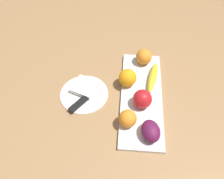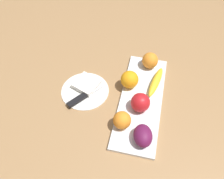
% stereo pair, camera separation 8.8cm
% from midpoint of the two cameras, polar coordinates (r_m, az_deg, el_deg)
% --- Properties ---
extents(ground_plane, '(2.40, 2.40, 0.00)m').
position_cam_midpoint_polar(ground_plane, '(0.99, 9.26, -3.49)').
color(ground_plane, '#987149').
extents(fruit_tray, '(0.48, 0.17, 0.01)m').
position_cam_midpoint_polar(fruit_tray, '(0.99, 9.15, -2.65)').
color(fruit_tray, silver).
rests_on(fruit_tray, ground_plane).
extents(apple, '(0.07, 0.07, 0.07)m').
position_cam_midpoint_polar(apple, '(0.93, 9.33, -3.20)').
color(apple, red).
rests_on(apple, fruit_tray).
extents(banana, '(0.17, 0.06, 0.03)m').
position_cam_midpoint_polar(banana, '(1.04, 12.71, 1.65)').
color(banana, yellow).
rests_on(banana, fruit_tray).
extents(orange_near_apple, '(0.07, 0.07, 0.07)m').
position_cam_midpoint_polar(orange_near_apple, '(0.89, 5.27, -7.40)').
color(orange_near_apple, orange).
rests_on(orange_near_apple, fruit_tray).
extents(orange_near_banana, '(0.07, 0.07, 0.07)m').
position_cam_midpoint_polar(orange_near_banana, '(1.09, 11.29, 6.63)').
color(orange_near_banana, orange).
rests_on(orange_near_banana, fruit_tray).
extents(orange_center, '(0.07, 0.07, 0.07)m').
position_cam_midpoint_polar(orange_center, '(1.00, 6.70, 2.21)').
color(orange_center, orange).
rests_on(orange_center, fruit_tray).
extents(grape_bunch, '(0.10, 0.09, 0.06)m').
position_cam_midpoint_polar(grape_bunch, '(0.87, 10.26, -10.88)').
color(grape_bunch, '#5A1640').
rests_on(grape_bunch, fruit_tray).
extents(dinner_plate, '(0.20, 0.20, 0.01)m').
position_cam_midpoint_polar(dinner_plate, '(1.02, -3.94, -0.37)').
color(dinner_plate, white).
rests_on(dinner_plate, ground_plane).
extents(folded_napkin, '(0.12, 0.12, 0.02)m').
position_cam_midpoint_polar(folded_napkin, '(1.02, -3.61, 1.21)').
color(folded_napkin, white).
rests_on(folded_napkin, dinner_plate).
extents(knife, '(0.16, 0.13, 0.01)m').
position_cam_midpoint_polar(knife, '(0.98, -4.93, -2.18)').
color(knife, silver).
rests_on(knife, dinner_plate).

